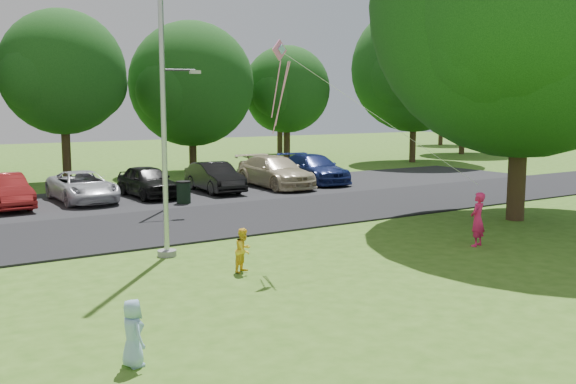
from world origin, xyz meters
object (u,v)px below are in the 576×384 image
street_lamp (168,125)px  big_tree (525,11)px  woman (478,219)px  kite (287,73)px  flagpole (163,98)px  trash_can (184,193)px  child_yellow (244,250)px  child_blue (133,333)px

street_lamp → big_tree: 13.10m
street_lamp → woman: (4.96, -10.40, -2.47)m
woman → kite: 6.92m
flagpole → trash_can: (4.01, 8.00, -3.69)m
big_tree → kite: 10.09m
flagpole → woman: (7.87, -3.65, -3.39)m
child_yellow → kite: 4.53m
child_yellow → child_blue: bearing=-165.4°
flagpole → child_blue: size_ratio=9.47×
flagpole → trash_can: flagpole is taller
street_lamp → child_blue: 14.88m
flagpole → big_tree: big_tree is taller
flagpole → child_yellow: (0.93, -2.53, -3.63)m
woman → child_blue: (-11.10, -2.88, -0.25)m
street_lamp → child_blue: size_ratio=5.12×
trash_can → kite: size_ratio=0.16×
trash_can → big_tree: 14.27m
street_lamp → child_blue: bearing=-102.1°
big_tree → child_blue: (-15.48, -4.96, -6.57)m
big_tree → woman: 7.97m
big_tree → flagpole: bearing=172.7°
child_yellow → flagpole: bearing=80.8°
big_tree → child_yellow: bearing=-175.2°
flagpole → child_yellow: flagpole is taller
trash_can → kite: kite is taller
trash_can → woman: bearing=-71.6°
flagpole → big_tree: 12.70m
trash_can → child_blue: (-7.23, -14.53, 0.05)m
child_yellow → kite: size_ratio=0.18×
child_yellow → child_blue: (-4.15, -4.00, -0.01)m
flagpole → street_lamp: 7.41m
street_lamp → child_yellow: bearing=-89.4°
big_tree → kite: size_ratio=2.15×
woman → child_blue: woman is taller
big_tree → street_lamp: bearing=138.3°
flagpole → child_yellow: bearing=-69.9°
trash_can → big_tree: size_ratio=0.08×
flagpole → woman: size_ratio=6.46×
trash_can → kite: 11.08m
child_yellow → big_tree: bearing=-24.5°
trash_can → big_tree: (8.25, -9.58, 6.62)m
street_lamp → kite: 8.98m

